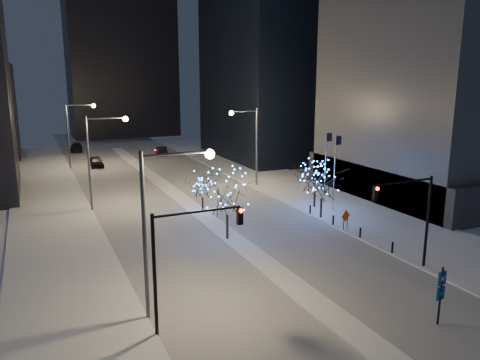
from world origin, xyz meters
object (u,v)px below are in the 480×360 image
street_lamp_w_near (162,211)px  street_lamp_east (250,137)px  traffic_signal_east (412,209)px  holiday_tree_plaza_far (315,178)px  car_far (76,148)px  wayfinding_sign (441,290)px  holiday_tree_median_near (227,195)px  construction_sign (346,218)px  holiday_tree_median_far (202,187)px  traffic_signal_west (182,250)px  car_mid (161,151)px  holiday_tree_plaza_near (322,182)px  street_lamp_w_mid (99,149)px  street_lamp_w_far (75,127)px  car_near (96,162)px

street_lamp_w_near → street_lamp_east: (19.02, 28.00, -0.05)m
traffic_signal_east → holiday_tree_plaza_far: (3.10, 17.02, -1.47)m
car_far → wayfinding_sign: bearing=-73.3°
holiday_tree_median_near → construction_sign: holiday_tree_median_near is taller
traffic_signal_east → holiday_tree_median_far: size_ratio=1.77×
traffic_signal_west → car_mid: size_ratio=1.44×
car_far → holiday_tree_median_near: holiday_tree_median_near is taller
holiday_tree_median_near → holiday_tree_plaza_near: size_ratio=1.07×
street_lamp_w_mid → holiday_tree_median_far: street_lamp_w_mid is taller
car_far → holiday_tree_median_near: bearing=-75.8°
street_lamp_east → holiday_tree_plaza_near: bearing=-88.5°
holiday_tree_plaza_far → street_lamp_w_near: bearing=-142.6°
construction_sign → street_lamp_w_mid: bearing=123.6°
holiday_tree_median_far → wayfinding_sign: 27.40m
car_far → street_lamp_w_near: bearing=-84.0°
car_far → holiday_tree_plaza_far: 55.08m
holiday_tree_median_far → street_lamp_w_mid: bearing=149.9°
traffic_signal_west → construction_sign: (18.74, 10.26, -3.46)m
street_lamp_east → holiday_tree_plaza_near: (0.42, -15.49, -2.66)m
traffic_signal_west → car_mid: (14.53, 58.74, -3.96)m
traffic_signal_east → wayfinding_sign: size_ratio=2.00×
wayfinding_sign → holiday_tree_median_near: bearing=100.6°
street_lamp_w_far → holiday_tree_median_far: 32.12m
street_lamp_east → holiday_tree_median_far: street_lamp_east is taller
street_lamp_w_far → holiday_tree_plaza_near: 42.32m
holiday_tree_plaza_near → wayfinding_sign: 20.81m
holiday_tree_plaza_near → wayfinding_sign: (-5.50, -20.00, -1.64)m
street_lamp_w_mid → car_near: (2.74, 25.09, -5.67)m
street_lamp_w_far → street_lamp_east: (19.02, -22.00, -0.05)m
street_lamp_w_far → car_far: bearing=85.1°
street_lamp_w_mid → wayfinding_sign: street_lamp_w_mid is taller
holiday_tree_median_near → car_far: bearing=96.9°
construction_sign → car_near: bearing=96.2°
holiday_tree_median_near → wayfinding_sign: bearing=-73.0°
holiday_tree_plaza_near → construction_sign: 4.94m
street_lamp_east → car_far: size_ratio=1.88×
car_mid → car_far: 17.27m
street_lamp_w_far → car_mid: bearing=24.1°
construction_sign → traffic_signal_east: bearing=-113.7°
street_lamp_w_mid → car_near: size_ratio=2.06×
traffic_signal_east → car_mid: size_ratio=1.44×
car_far → traffic_signal_west: bearing=-83.6°
holiday_tree_plaza_far → traffic_signal_east: bearing=-100.3°
car_near → holiday_tree_median_near: 40.09m
traffic_signal_west → street_lamp_w_far: bearing=90.5°
traffic_signal_east → holiday_tree_median_far: (-8.44, 20.54, -2.02)m
holiday_tree_median_far → holiday_tree_plaza_far: size_ratio=0.80×
traffic_signal_west → holiday_tree_median_near: 14.86m
traffic_signal_west → car_mid: traffic_signal_west is taller
holiday_tree_median_near → wayfinding_sign: (5.50, -18.03, -1.93)m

